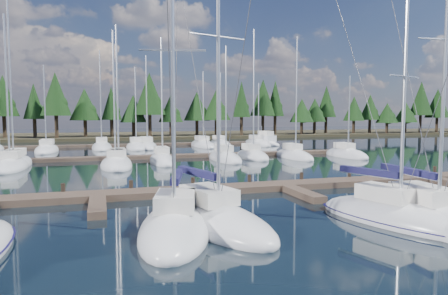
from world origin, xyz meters
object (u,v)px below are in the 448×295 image
object	(u,v)px
main_dock	(199,192)
front_sailboat_3	(213,219)
motor_yacht_right	(264,142)
front_sailboat_4	(391,217)
front_sailboat_5	(430,218)
front_sailboat_2	(175,228)

from	to	relation	value
main_dock	front_sailboat_3	distance (m)	6.94
main_dock	motor_yacht_right	xyz separation A→B (m)	(20.97, 39.24, 0.24)
main_dock	front_sailboat_4	world-z (taller)	front_sailboat_4
main_dock	front_sailboat_5	size ratio (longest dim) A/B	2.95
front_sailboat_3	front_sailboat_4	size ratio (longest dim) A/B	1.24
front_sailboat_2	motor_yacht_right	world-z (taller)	front_sailboat_2
front_sailboat_5	front_sailboat_3	bearing A→B (deg)	164.31
front_sailboat_3	motor_yacht_right	bearing A→B (deg)	64.55
front_sailboat_3	front_sailboat_4	distance (m)	8.26
front_sailboat_2	front_sailboat_3	distance (m)	2.03
front_sailboat_4	front_sailboat_5	world-z (taller)	front_sailboat_5
front_sailboat_5	main_dock	bearing A→B (deg)	131.86
front_sailboat_4	motor_yacht_right	bearing A→B (deg)	73.85
front_sailboat_5	motor_yacht_right	bearing A→B (deg)	75.73
main_dock	front_sailboat_2	world-z (taller)	front_sailboat_2
front_sailboat_4	motor_yacht_right	xyz separation A→B (m)	(13.93, 48.10, 0.16)
motor_yacht_right	main_dock	bearing A→B (deg)	-118.12
front_sailboat_5	motor_yacht_right	world-z (taller)	front_sailboat_5
front_sailboat_2	front_sailboat_3	world-z (taller)	front_sailboat_3
front_sailboat_2	front_sailboat_5	world-z (taller)	front_sailboat_5
front_sailboat_3	front_sailboat_5	bearing A→B (deg)	-15.69
front_sailboat_4	front_sailboat_5	distance (m)	1.67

